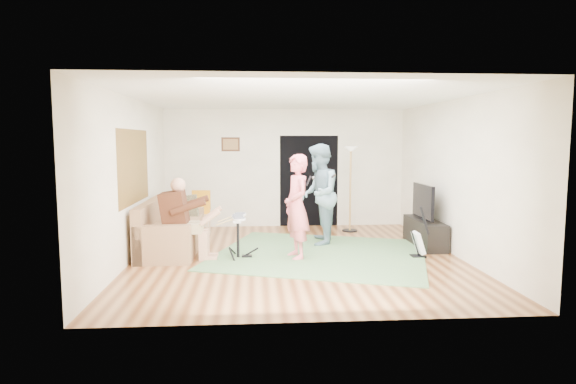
{
  "coord_description": "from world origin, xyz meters",
  "views": [
    {
      "loc": [
        -0.72,
        -8.07,
        1.99
      ],
      "look_at": [
        -0.13,
        0.3,
        1.09
      ],
      "focal_mm": 30.0,
      "sensor_mm": 36.0,
      "label": 1
    }
  ],
  "objects_px": {
    "sofa": "(167,234)",
    "guitarist": "(319,194)",
    "guitar_spare": "(419,243)",
    "singer": "(297,207)",
    "drum_kit": "(238,239)",
    "tv_cabinet": "(425,233)",
    "torchiere_lamp": "(351,173)",
    "television": "(423,201)",
    "dining_chair": "(200,220)"
  },
  "relations": [
    {
      "from": "sofa",
      "to": "guitarist",
      "type": "xyz_separation_m",
      "value": [
        2.81,
        0.36,
        0.66
      ]
    },
    {
      "from": "guitarist",
      "to": "guitar_spare",
      "type": "distance_m",
      "value": 2.09
    },
    {
      "from": "sofa",
      "to": "guitar_spare",
      "type": "distance_m",
      "value": 4.46
    },
    {
      "from": "singer",
      "to": "guitarist",
      "type": "relative_size",
      "value": 0.92
    },
    {
      "from": "guitar_spare",
      "to": "drum_kit",
      "type": "bearing_deg",
      "value": 176.91
    },
    {
      "from": "guitarist",
      "to": "tv_cabinet",
      "type": "distance_m",
      "value": 2.14
    },
    {
      "from": "sofa",
      "to": "guitarist",
      "type": "relative_size",
      "value": 1.16
    },
    {
      "from": "drum_kit",
      "to": "tv_cabinet",
      "type": "bearing_deg",
      "value": 11.4
    },
    {
      "from": "torchiere_lamp",
      "to": "tv_cabinet",
      "type": "height_order",
      "value": "torchiere_lamp"
    },
    {
      "from": "sofa",
      "to": "guitar_spare",
      "type": "bearing_deg",
      "value": -10.56
    },
    {
      "from": "singer",
      "to": "guitar_spare",
      "type": "bearing_deg",
      "value": 72.05
    },
    {
      "from": "guitarist",
      "to": "drum_kit",
      "type": "bearing_deg",
      "value": -46.38
    },
    {
      "from": "drum_kit",
      "to": "torchiere_lamp",
      "type": "bearing_deg",
      "value": 43.49
    },
    {
      "from": "guitarist",
      "to": "television",
      "type": "bearing_deg",
      "value": 90.67
    },
    {
      "from": "sofa",
      "to": "dining_chair",
      "type": "height_order",
      "value": "dining_chair"
    },
    {
      "from": "guitarist",
      "to": "dining_chair",
      "type": "bearing_deg",
      "value": -102.58
    },
    {
      "from": "singer",
      "to": "guitar_spare",
      "type": "height_order",
      "value": "singer"
    },
    {
      "from": "guitarist",
      "to": "tv_cabinet",
      "type": "relative_size",
      "value": 1.38
    },
    {
      "from": "torchiere_lamp",
      "to": "television",
      "type": "height_order",
      "value": "torchiere_lamp"
    },
    {
      "from": "television",
      "to": "singer",
      "type": "bearing_deg",
      "value": -162.34
    },
    {
      "from": "dining_chair",
      "to": "television",
      "type": "bearing_deg",
      "value": -12.71
    },
    {
      "from": "singer",
      "to": "guitarist",
      "type": "bearing_deg",
      "value": 139.16
    },
    {
      "from": "singer",
      "to": "dining_chair",
      "type": "relative_size",
      "value": 1.87
    },
    {
      "from": "guitar_spare",
      "to": "tv_cabinet",
      "type": "distance_m",
      "value": 0.97
    },
    {
      "from": "torchiere_lamp",
      "to": "television",
      "type": "relative_size",
      "value": 1.87
    },
    {
      "from": "dining_chair",
      "to": "tv_cabinet",
      "type": "xyz_separation_m",
      "value": [
        4.35,
        -1.28,
        -0.09
      ]
    },
    {
      "from": "guitar_spare",
      "to": "torchiere_lamp",
      "type": "xyz_separation_m",
      "value": [
        -0.71,
        2.42,
        1.02
      ]
    },
    {
      "from": "sofa",
      "to": "singer",
      "type": "height_order",
      "value": "singer"
    },
    {
      "from": "sofa",
      "to": "guitar_spare",
      "type": "relative_size",
      "value": 2.55
    },
    {
      "from": "guitar_spare",
      "to": "dining_chair",
      "type": "distance_m",
      "value": 4.48
    },
    {
      "from": "drum_kit",
      "to": "sofa",
      "type": "bearing_deg",
      "value": 153.44
    },
    {
      "from": "guitarist",
      "to": "tv_cabinet",
      "type": "height_order",
      "value": "guitarist"
    },
    {
      "from": "dining_chair",
      "to": "tv_cabinet",
      "type": "relative_size",
      "value": 0.67
    },
    {
      "from": "torchiere_lamp",
      "to": "dining_chair",
      "type": "xyz_separation_m",
      "value": [
        -3.22,
        -0.27,
        -0.94
      ]
    },
    {
      "from": "sofa",
      "to": "guitarist",
      "type": "height_order",
      "value": "guitarist"
    },
    {
      "from": "singer",
      "to": "tv_cabinet",
      "type": "bearing_deg",
      "value": 91.83
    },
    {
      "from": "guitar_spare",
      "to": "dining_chair",
      "type": "bearing_deg",
      "value": 151.36
    },
    {
      "from": "drum_kit",
      "to": "television",
      "type": "bearing_deg",
      "value": 11.56
    },
    {
      "from": "drum_kit",
      "to": "tv_cabinet",
      "type": "distance_m",
      "value": 3.57
    },
    {
      "from": "singer",
      "to": "torchiere_lamp",
      "type": "bearing_deg",
      "value": 133.81
    },
    {
      "from": "sofa",
      "to": "tv_cabinet",
      "type": "height_order",
      "value": "sofa"
    },
    {
      "from": "drum_kit",
      "to": "singer",
      "type": "distance_m",
      "value": 1.14
    },
    {
      "from": "guitar_spare",
      "to": "dining_chair",
      "type": "xyz_separation_m",
      "value": [
        -3.93,
        2.15,
        0.08
      ]
    },
    {
      "from": "torchiere_lamp",
      "to": "tv_cabinet",
      "type": "distance_m",
      "value": 2.17
    },
    {
      "from": "torchiere_lamp",
      "to": "tv_cabinet",
      "type": "relative_size",
      "value": 1.33
    },
    {
      "from": "drum_kit",
      "to": "guitarist",
      "type": "relative_size",
      "value": 0.39
    },
    {
      "from": "television",
      "to": "sofa",
      "type": "bearing_deg",
      "value": -179.33
    },
    {
      "from": "sofa",
      "to": "drum_kit",
      "type": "bearing_deg",
      "value": -26.56
    },
    {
      "from": "television",
      "to": "dining_chair",
      "type": "bearing_deg",
      "value": 163.49
    },
    {
      "from": "singer",
      "to": "guitar_spare",
      "type": "xyz_separation_m",
      "value": [
        2.09,
        -0.09,
        -0.63
      ]
    }
  ]
}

